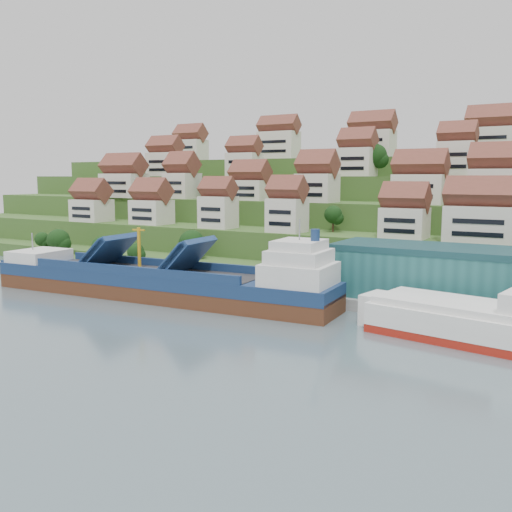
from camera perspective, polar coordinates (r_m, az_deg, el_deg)
The scene contains 11 objects.
ground at distance 114.34m, azimuth -5.03°, elevation -4.69°, with size 300.00×300.00×0.00m, color slate.
quay at distance 117.18m, azimuth 7.31°, elevation -3.87°, with size 180.00×14.00×2.20m, color gray.
pebble_beach at distance 162.26m, azimuth -19.31°, elevation -1.17°, with size 45.00×20.00×1.00m, color gray.
hillside at distance 205.12m, azimuth 12.16°, elevation 3.78°, with size 260.00×128.00×31.00m.
hillside_village at distance 163.87m, azimuth 7.27°, elevation 7.66°, with size 156.47×61.64×29.40m.
hillside_trees at distance 154.67m, azimuth 1.44°, elevation 4.85°, with size 138.98×62.94×31.05m.
warehouse at distance 109.59m, azimuth 23.33°, elevation -2.04°, with size 60.00×15.00×10.00m, color #246262.
flagpole at distance 112.41m, azimuth 5.46°, elevation -1.34°, with size 1.28×0.16×8.00m.
beach_huts at distance 162.78m, azimuth -20.12°, elevation -0.61°, with size 14.40×3.70×2.20m.
cargo_ship at distance 118.41m, azimuth -9.16°, elevation -2.70°, with size 78.65×17.71×17.30m.
second_ship at distance 93.13m, azimuth 21.86°, elevation -6.37°, with size 34.24×17.15×9.49m.
Camera 1 is at (65.56, -90.28, 25.02)m, focal length 40.00 mm.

